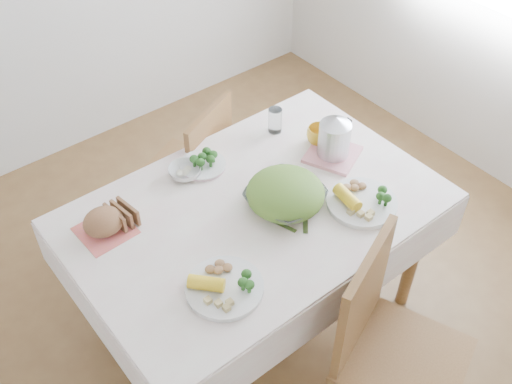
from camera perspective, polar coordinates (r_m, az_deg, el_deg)
floor at (r=3.04m, az=-0.06°, el=-11.65°), size 3.60×3.60×0.00m
dining_table at (r=2.74m, az=-0.07°, el=-7.17°), size 1.40×0.90×0.75m
tablecloth at (r=2.46m, az=-0.07°, el=-1.53°), size 1.50×1.00×0.01m
chair_near at (r=2.42m, az=13.83°, el=-15.46°), size 0.57×0.57×0.98m
chair_far at (r=3.11m, az=-6.99°, el=2.42°), size 0.52×0.52×0.87m
salad_bowl at (r=2.44m, az=2.79°, el=-0.59°), size 0.35×0.35×0.07m
dinner_plate_left at (r=2.17m, az=-3.02°, el=-9.13°), size 0.37×0.37×0.02m
dinner_plate_right at (r=2.49m, az=10.02°, el=-1.05°), size 0.39×0.39×0.02m
broccoli_plate at (r=2.64m, az=-5.09°, el=2.58°), size 0.22×0.22×0.02m
napkin at (r=2.43m, az=-14.15°, el=-3.57°), size 0.21×0.21×0.00m
bread_loaf at (r=2.39m, az=-14.37°, el=-2.66°), size 0.16×0.15×0.10m
fruit_bowl at (r=2.60m, az=-6.78°, el=1.94°), size 0.16×0.16×0.04m
yellow_mug at (r=2.75m, az=5.99°, el=5.37°), size 0.15×0.15×0.09m
glass_tumbler at (r=2.80m, az=1.82°, el=6.90°), size 0.07×0.07×0.12m
pink_tray at (r=2.71m, az=7.29°, el=3.57°), size 0.29×0.29×0.02m
electric_kettle at (r=2.64m, az=7.51°, el=5.44°), size 0.17×0.17×0.20m
fork_left at (r=2.39m, az=2.11°, el=-2.98°), size 0.07×0.16×0.00m
fork_right at (r=2.41m, az=4.72°, el=-2.51°), size 0.13×0.14×0.00m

